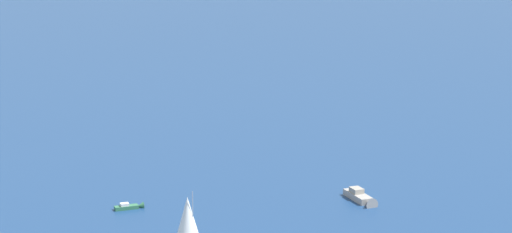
% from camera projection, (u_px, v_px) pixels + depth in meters
% --- Properties ---
extents(motorboat_far_port, '(3.41, 6.33, 1.78)m').
position_uv_depth(motorboat_far_port, '(130.00, 207.00, 219.73)').
color(motorboat_far_port, '#33704C').
rests_on(motorboat_far_port, ground_plane).
extents(sailboat_inshore, '(6.20, 8.71, 10.96)m').
position_uv_depth(sailboat_inshore, '(188.00, 221.00, 196.33)').
color(sailboat_inshore, '#9E9993').
rests_on(sailboat_inshore, ground_plane).
extents(motorboat_offshore, '(11.03, 6.24, 3.11)m').
position_uv_depth(motorboat_offshore, '(361.00, 198.00, 224.57)').
color(motorboat_offshore, '#9E9993').
rests_on(motorboat_offshore, ground_plane).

